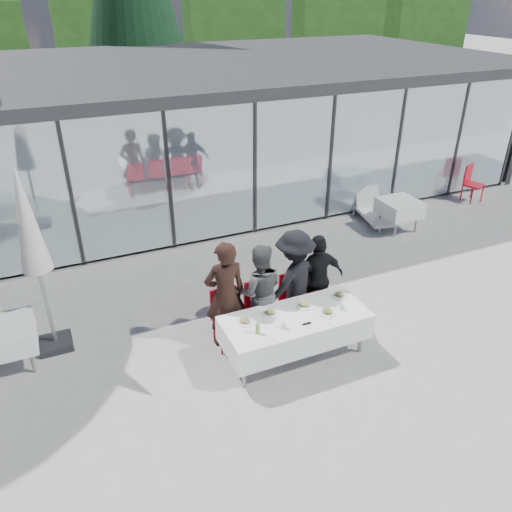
{
  "coord_description": "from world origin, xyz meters",
  "views": [
    {
      "loc": [
        -3.2,
        -5.71,
        5.19
      ],
      "look_at": [
        -0.17,
        1.2,
        1.06
      ],
      "focal_mm": 35.0,
      "sensor_mm": 36.0,
      "label": 1
    }
  ],
  "objects": [
    {
      "name": "plate_extra",
      "position": [
        0.33,
        -0.39,
        0.78
      ],
      "size": [
        0.27,
        0.27,
        0.07
      ],
      "color": "white",
      "rests_on": "dining_table"
    },
    {
      "name": "lounger",
      "position": [
        4.03,
        3.56,
        0.26
      ],
      "size": [
        0.85,
        1.42,
        0.72
      ],
      "color": "silver",
      "rests_on": "ground"
    },
    {
      "name": "treeline",
      "position": [
        -2.0,
        28.0,
        2.2
      ],
      "size": [
        62.5,
        2.0,
        4.4
      ],
      "color": "#173812",
      "rests_on": "ground"
    },
    {
      "name": "spare_chair_a",
      "position": [
        7.18,
        3.6,
        0.54
      ],
      "size": [
        0.57,
        0.57,
        0.97
      ],
      "color": "red",
      "rests_on": "ground"
    },
    {
      "name": "ground",
      "position": [
        0.0,
        0.0,
        0.0
      ],
      "size": [
        90.0,
        90.0,
        0.0
      ],
      "primitive_type": "plane",
      "color": "#9E9B95",
      "rests_on": "ground"
    },
    {
      "name": "juice_bottle",
      "position": [
        -0.86,
        -0.42,
        0.83
      ],
      "size": [
        0.06,
        0.06,
        0.16
      ],
      "primitive_type": "cylinder",
      "color": "#75A544",
      "rests_on": "dining_table"
    },
    {
      "name": "market_umbrella",
      "position": [
        -3.59,
        1.47,
        2.01
      ],
      "size": [
        0.5,
        0.5,
        3.0
      ],
      "color": "black",
      "rests_on": "ground"
    },
    {
      "name": "folded_eyeglasses",
      "position": [
        -0.1,
        -0.51,
        0.76
      ],
      "size": [
        0.14,
        0.03,
        0.01
      ],
      "primitive_type": "cube",
      "color": "black",
      "rests_on": "dining_table"
    },
    {
      "name": "spare_table_left",
      "position": [
        -4.25,
        1.26,
        0.55
      ],
      "size": [
        0.86,
        0.86,
        0.74
      ],
      "color": "white",
      "rests_on": "ground"
    },
    {
      "name": "diner_chair_a",
      "position": [
        -1.01,
        0.48,
        0.54
      ],
      "size": [
        0.44,
        0.44,
        0.97
      ],
      "color": "red",
      "rests_on": "ground"
    },
    {
      "name": "diner_chair_c",
      "position": [
        0.2,
        0.48,
        0.54
      ],
      "size": [
        0.44,
        0.44,
        0.97
      ],
      "color": "red",
      "rests_on": "ground"
    },
    {
      "name": "diner_b",
      "position": [
        -0.43,
        0.48,
        0.83
      ],
      "size": [
        1.02,
        1.02,
        1.66
      ],
      "primitive_type": "imported",
      "rotation": [
        0.0,
        0.0,
        2.82
      ],
      "color": "#515151",
      "rests_on": "ground"
    },
    {
      "name": "plate_d",
      "position": [
        0.76,
        -0.06,
        0.78
      ],
      "size": [
        0.27,
        0.27,
        0.07
      ],
      "color": "white",
      "rests_on": "dining_table"
    },
    {
      "name": "spare_chair_b",
      "position": [
        5.84,
        4.2,
        0.54
      ],
      "size": [
        0.47,
        0.47,
        0.97
      ],
      "color": "red",
      "rests_on": "ground"
    },
    {
      "name": "diner_a",
      "position": [
        -1.01,
        0.48,
        0.92
      ],
      "size": [
        0.69,
        0.69,
        1.84
      ],
      "primitive_type": "imported",
      "rotation": [
        0.0,
        0.0,
        3.11
      ],
      "color": "black",
      "rests_on": "ground"
    },
    {
      "name": "diner_d",
      "position": [
        0.66,
        0.48,
        0.81
      ],
      "size": [
        0.95,
        0.95,
        1.62
      ],
      "primitive_type": "imported",
      "rotation": [
        0.0,
        0.0,
        3.13
      ],
      "color": "black",
      "rests_on": "ground"
    },
    {
      "name": "diner_c",
      "position": [
        0.2,
        0.48,
        0.89
      ],
      "size": [
        1.47,
        1.47,
        1.77
      ],
      "primitive_type": "imported",
      "rotation": [
        0.0,
        0.0,
        3.49
      ],
      "color": "black",
      "rests_on": "ground"
    },
    {
      "name": "pavilion",
      "position": [
        2.0,
        8.16,
        2.15
      ],
      "size": [
        14.8,
        8.8,
        3.44
      ],
      "color": "gray",
      "rests_on": "ground"
    },
    {
      "name": "diner_chair_b",
      "position": [
        -0.43,
        0.48,
        0.54
      ],
      "size": [
        0.44,
        0.44,
        0.97
      ],
      "color": "red",
      "rests_on": "ground"
    },
    {
      "name": "dining_table",
      "position": [
        -0.16,
        -0.27,
        0.54
      ],
      "size": [
        2.26,
        0.96,
        0.75
      ],
      "color": "white",
      "rests_on": "ground"
    },
    {
      "name": "plate_c",
      "position": [
        0.1,
        -0.09,
        0.78
      ],
      "size": [
        0.27,
        0.27,
        0.07
      ],
      "color": "white",
      "rests_on": "dining_table"
    },
    {
      "name": "plate_a",
      "position": [
        -0.92,
        -0.1,
        0.78
      ],
      "size": [
        0.27,
        0.27,
        0.07
      ],
      "color": "white",
      "rests_on": "dining_table"
    },
    {
      "name": "drinking_glasses",
      "position": [
        0.07,
        -0.42,
        0.8
      ],
      "size": [
        1.11,
        0.14,
        0.1
      ],
      "color": "silver",
      "rests_on": "dining_table"
    },
    {
      "name": "spare_table_right",
      "position": [
        4.24,
        2.85,
        0.55
      ],
      "size": [
        0.86,
        0.86,
        0.74
      ],
      "color": "white",
      "rests_on": "ground"
    },
    {
      "name": "diner_chair_d",
      "position": [
        0.66,
        0.48,
        0.54
      ],
      "size": [
        0.44,
        0.44,
        0.97
      ],
      "color": "red",
      "rests_on": "ground"
    },
    {
      "name": "plate_b",
      "position": [
        -0.48,
        -0.05,
        0.78
      ],
      "size": [
        0.27,
        0.27,
        0.07
      ],
      "color": "white",
      "rests_on": "dining_table"
    }
  ]
}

